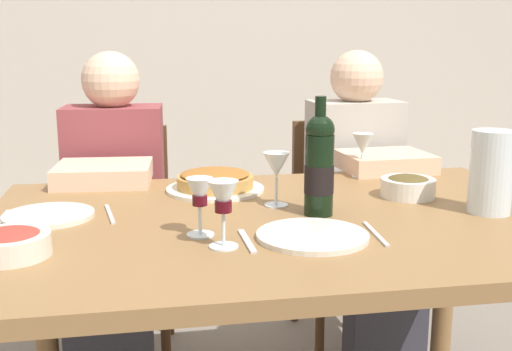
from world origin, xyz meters
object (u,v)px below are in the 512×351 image
(wine_glass_left_diner, at_px, (223,201))
(dinner_plate_right_setting, at_px, (49,215))
(dining_table, at_px, (285,252))
(dinner_plate_left_setting, at_px, (312,236))
(salad_bowl, at_px, (9,243))
(wine_glass_spare, at_px, (363,146))
(chair_left, at_px, (121,227))
(diner_left, at_px, (113,213))
(wine_glass_right_diner, at_px, (200,196))
(baked_tart, at_px, (215,182))
(water_pitcher, at_px, (491,177))
(wine_glass_centre, at_px, (278,167))
(diner_right, at_px, (364,199))
(chair_right, at_px, (341,213))
(wine_bottle, at_px, (319,165))
(olive_bowl, at_px, (408,186))

(wine_glass_left_diner, height_order, dinner_plate_right_setting, wine_glass_left_diner)
(dining_table, bearing_deg, dinner_plate_left_setting, -83.16)
(salad_bowl, relative_size, wine_glass_spare, 1.18)
(chair_left, xyz_separation_m, diner_left, (-0.02, -0.24, 0.12))
(diner_left, bearing_deg, salad_bowl, 83.04)
(dining_table, bearing_deg, chair_left, 116.90)
(dining_table, relative_size, chair_left, 1.72)
(salad_bowl, bearing_deg, diner_left, 78.49)
(dinner_plate_left_setting, bearing_deg, salad_bowl, -179.61)
(wine_glass_right_diner, relative_size, chair_left, 0.16)
(baked_tart, xyz_separation_m, salad_bowl, (-0.48, -0.49, 0.00))
(diner_left, bearing_deg, water_pitcher, 149.57)
(dining_table, xyz_separation_m, dinner_plate_left_setting, (0.02, -0.18, 0.10))
(chair_left, bearing_deg, diner_left, 90.77)
(wine_glass_left_diner, height_order, dinner_plate_left_setting, wine_glass_left_diner)
(wine_glass_centre, height_order, diner_left, diner_left)
(wine_glass_spare, height_order, diner_right, diner_right)
(wine_glass_left_diner, relative_size, wine_glass_right_diner, 1.09)
(chair_left, bearing_deg, salad_bowl, 84.73)
(dinner_plate_left_setting, relative_size, chair_left, 0.29)
(wine_glass_spare, relative_size, chair_right, 0.16)
(wine_bottle, relative_size, dinner_plate_right_setting, 1.35)
(diner_left, bearing_deg, dinner_plate_left_setting, 124.95)
(wine_glass_right_diner, height_order, diner_right, diner_right)
(wine_glass_right_diner, xyz_separation_m, chair_left, (-0.22, 0.99, -0.36))
(olive_bowl, xyz_separation_m, diner_right, (0.07, 0.53, -0.18))
(water_pitcher, relative_size, olive_bowl, 1.39)
(dinner_plate_right_setting, relative_size, chair_left, 0.26)
(salad_bowl, relative_size, wine_glass_left_diner, 1.14)
(baked_tart, xyz_separation_m, wine_glass_centre, (0.15, -0.20, 0.08))
(dining_table, distance_m, wine_bottle, 0.24)
(wine_glass_left_diner, bearing_deg, water_pitcher, 12.24)
(wine_glass_right_diner, relative_size, diner_left, 0.12)
(salad_bowl, relative_size, chair_left, 0.19)
(salad_bowl, bearing_deg, diner_right, 38.20)
(olive_bowl, height_order, chair_right, chair_right)
(wine_glass_left_diner, xyz_separation_m, chair_left, (-0.26, 1.08, -0.37))
(wine_glass_right_diner, height_order, chair_left, wine_glass_right_diner)
(diner_right, bearing_deg, dinner_plate_left_setting, 60.02)
(dinner_plate_right_setting, bearing_deg, wine_bottle, -7.74)
(salad_bowl, bearing_deg, baked_tart, 45.57)
(baked_tart, bearing_deg, olive_bowl, -17.70)
(dinner_plate_left_setting, bearing_deg, baked_tart, 108.49)
(water_pitcher, height_order, wine_glass_centre, water_pitcher)
(wine_bottle, relative_size, dinner_plate_left_setting, 1.19)
(dinner_plate_left_setting, distance_m, dinner_plate_right_setting, 0.67)
(dining_table, relative_size, wine_bottle, 4.95)
(salad_bowl, distance_m, dinner_plate_left_setting, 0.65)
(water_pitcher, xyz_separation_m, salad_bowl, (-1.16, -0.13, -0.07))
(baked_tart, relative_size, dinner_plate_left_setting, 1.13)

